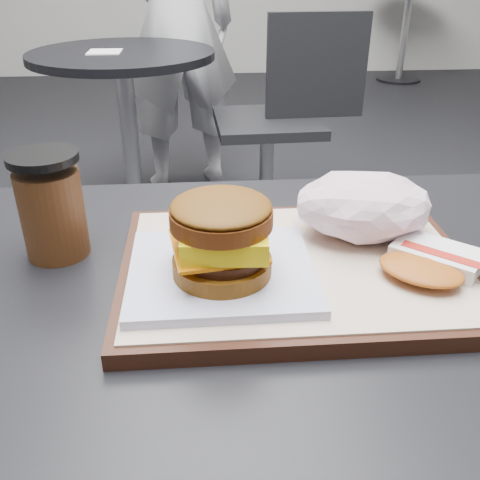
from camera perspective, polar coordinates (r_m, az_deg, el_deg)
name	(u,v)px	position (r m, az deg, el deg)	size (l,w,h in m)	color
customer_table	(265,413)	(0.69, 2.69, -17.93)	(0.80, 0.60, 0.77)	#A5A5AA
serving_tray	(296,268)	(0.59, 5.96, -2.96)	(0.38, 0.28, 0.02)	black
breakfast_sandwich	(222,246)	(0.53, -1.93, -0.60)	(0.19, 0.17, 0.09)	white
hash_brown	(430,262)	(0.59, 19.61, -2.19)	(0.13, 0.13, 0.02)	white
crumpled_wrapper	(364,206)	(0.64, 13.10, 3.57)	(0.16, 0.12, 0.07)	white
coffee_cup	(52,209)	(0.65, -19.43, 3.15)	(0.08, 0.08, 0.12)	#452410
neighbor_table	(127,104)	(2.21, -11.99, 14.00)	(0.70, 0.70, 0.75)	black
napkin	(105,52)	(2.15, -14.25, 18.88)	(0.12, 0.12, 0.00)	white
neighbor_chair	(284,110)	(2.24, 4.76, 13.65)	(0.61, 0.44, 0.88)	#A1A1A6
patron	(177,23)	(2.66, -6.74, 22.02)	(0.57, 0.38, 1.57)	silver
bg_table_far	(407,15)	(5.34, 17.38, 21.89)	(0.66, 0.66, 0.75)	black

